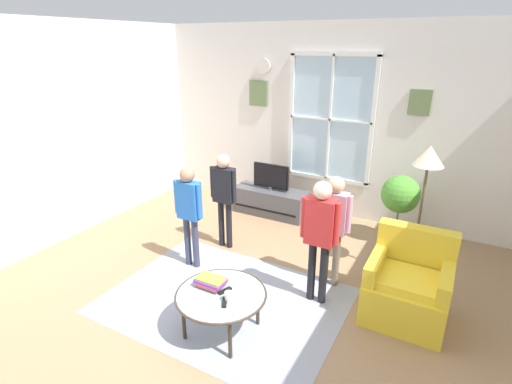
{
  "coord_description": "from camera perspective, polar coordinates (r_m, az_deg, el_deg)",
  "views": [
    {
      "loc": [
        1.86,
        -2.83,
        2.59
      ],
      "look_at": [
        -0.21,
        0.95,
        0.94
      ],
      "focal_mm": 27.56,
      "sensor_mm": 36.0,
      "label": 1
    }
  ],
  "objects": [
    {
      "name": "person_red_shirt",
      "position": [
        3.99,
        9.3,
        -5.31
      ],
      "size": [
        0.41,
        0.19,
        1.35
      ],
      "color": "black",
      "rests_on": "ground_plane"
    },
    {
      "name": "remote_near_books",
      "position": [
        3.62,
        -4.6,
        -15.66
      ],
      "size": [
        0.1,
        0.14,
        0.02
      ],
      "primitive_type": "cube",
      "rotation": [
        0.0,
        0.0,
        0.53
      ],
      "color": "black",
      "rests_on": "coffee_table"
    },
    {
      "name": "ground_plane",
      "position": [
        4.27,
        -3.78,
        -16.66
      ],
      "size": [
        6.32,
        6.36,
        0.02
      ],
      "primitive_type": "cube",
      "color": "#9E7A56"
    },
    {
      "name": "floor_lamp",
      "position": [
        4.57,
        23.59,
        3.0
      ],
      "size": [
        0.32,
        0.32,
        1.58
      ],
      "color": "black",
      "rests_on": "ground_plane"
    },
    {
      "name": "book_stack",
      "position": [
        3.82,
        -6.57,
        -12.83
      ],
      "size": [
        0.28,
        0.19,
        0.1
      ],
      "color": "#B179A9",
      "rests_on": "coffee_table"
    },
    {
      "name": "person_black_shirt",
      "position": [
        5.07,
        -4.66,
        0.22
      ],
      "size": [
        0.39,
        0.18,
        1.28
      ],
      "color": "black",
      "rests_on": "ground_plane"
    },
    {
      "name": "person_blue_shirt",
      "position": [
        4.67,
        -9.69,
        -2.01
      ],
      "size": [
        0.38,
        0.17,
        1.27
      ],
      "color": "#333851",
      "rests_on": "ground_plane"
    },
    {
      "name": "cup",
      "position": [
        3.62,
        -4.0,
        -14.93
      ],
      "size": [
        0.07,
        0.07,
        0.1
      ],
      "primitive_type": "cylinder",
      "color": "white",
      "rests_on": "coffee_table"
    },
    {
      "name": "armchair",
      "position": [
        4.27,
        21.17,
        -12.71
      ],
      "size": [
        0.76,
        0.74,
        0.87
      ],
      "color": "yellow",
      "rests_on": "ground_plane"
    },
    {
      "name": "area_rug",
      "position": [
        4.38,
        -4.53,
        -15.36
      ],
      "size": [
        2.46,
        1.82,
        0.01
      ],
      "primitive_type": "cube",
      "color": "#999EAD",
      "rests_on": "ground_plane"
    },
    {
      "name": "potted_plant_by_window",
      "position": [
        5.58,
        20.14,
        -1.16
      ],
      "size": [
        0.51,
        0.51,
        0.96
      ],
      "color": "silver",
      "rests_on": "ground_plane"
    },
    {
      "name": "person_pink_shirt",
      "position": [
        4.32,
        11.22,
        -3.88
      ],
      "size": [
        0.39,
        0.18,
        1.29
      ],
      "color": "#726656",
      "rests_on": "ground_plane"
    },
    {
      "name": "side_wall_left",
      "position": [
        5.67,
        -30.11,
        6.42
      ],
      "size": [
        0.12,
        5.76,
        2.88
      ],
      "color": "silver",
      "rests_on": "ground_plane"
    },
    {
      "name": "remote_near_cup",
      "position": [
        3.76,
        -4.54,
        -14.09
      ],
      "size": [
        0.08,
        0.15,
        0.02
      ],
      "primitive_type": "cube",
      "rotation": [
        0.0,
        0.0,
        -0.34
      ],
      "color": "black",
      "rests_on": "coffee_table"
    },
    {
      "name": "back_wall",
      "position": [
        6.17,
        10.83,
        9.87
      ],
      "size": [
        5.72,
        0.17,
        2.88
      ],
      "color": "silver",
      "rests_on": "ground_plane"
    },
    {
      "name": "coffee_table",
      "position": [
        3.76,
        -5.1,
        -14.76
      ],
      "size": [
        0.85,
        0.85,
        0.43
      ],
      "color": "#99B2B7",
      "rests_on": "ground_plane"
    },
    {
      "name": "tv_stand",
      "position": [
        6.27,
        2.15,
        -1.41
      ],
      "size": [
        1.18,
        0.44,
        0.42
      ],
      "color": "#4C4C51",
      "rests_on": "ground_plane"
    },
    {
      "name": "television",
      "position": [
        6.12,
        2.19,
        2.26
      ],
      "size": [
        0.59,
        0.08,
        0.41
      ],
      "color": "#4C4C4C",
      "rests_on": "tv_stand"
    }
  ]
}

